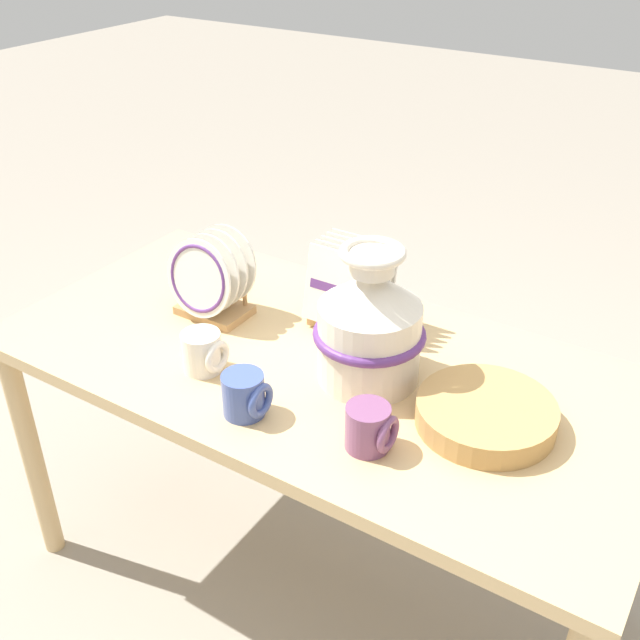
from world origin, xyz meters
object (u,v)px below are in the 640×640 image
(wicker_charger_stack, at_px, (486,414))
(mug_plum_glaze, at_px, (370,428))
(dish_rack_square_plates, at_px, (350,293))
(dish_rack_round_plates, at_px, (210,282))
(mug_cream_glaze, at_px, (204,352))
(mug_cobalt_glaze, at_px, (245,395))
(ceramic_vase, at_px, (369,325))

(wicker_charger_stack, relative_size, mug_plum_glaze, 2.94)
(dish_rack_square_plates, bearing_deg, dish_rack_round_plates, -154.81)
(wicker_charger_stack, relative_size, mug_cream_glaze, 2.94)
(dish_rack_square_plates, height_order, mug_plum_glaze, dish_rack_square_plates)
(dish_rack_round_plates, xyz_separation_m, mug_cobalt_glaze, (0.32, -0.28, -0.05))
(ceramic_vase, bearing_deg, mug_cream_glaze, -152.48)
(mug_cream_glaze, bearing_deg, dish_rack_round_plates, 125.32)
(ceramic_vase, bearing_deg, dish_rack_round_plates, 176.41)
(dish_rack_round_plates, height_order, mug_cream_glaze, dish_rack_round_plates)
(ceramic_vase, xyz_separation_m, dish_rack_square_plates, (-0.15, 0.18, -0.05))
(wicker_charger_stack, bearing_deg, mug_cobalt_glaze, -151.75)
(dish_rack_round_plates, relative_size, wicker_charger_stack, 0.77)
(mug_cobalt_glaze, bearing_deg, mug_plum_glaze, 9.54)
(dish_rack_round_plates, bearing_deg, mug_plum_glaze, -21.52)
(dish_rack_round_plates, relative_size, dish_rack_square_plates, 1.04)
(ceramic_vase, height_order, mug_cream_glaze, ceramic_vase)
(ceramic_vase, distance_m, dish_rack_square_plates, 0.24)
(mug_plum_glaze, bearing_deg, mug_cobalt_glaze, -170.46)
(mug_plum_glaze, relative_size, mug_cobalt_glaze, 1.00)
(dish_rack_square_plates, relative_size, wicker_charger_stack, 0.74)
(ceramic_vase, relative_size, mug_plum_glaze, 3.28)
(mug_cobalt_glaze, bearing_deg, ceramic_vase, 58.79)
(wicker_charger_stack, distance_m, mug_plum_glaze, 0.26)
(mug_plum_glaze, bearing_deg, wicker_charger_stack, 48.65)
(wicker_charger_stack, relative_size, mug_cobalt_glaze, 2.94)
(mug_cream_glaze, height_order, mug_plum_glaze, same)
(dish_rack_round_plates, xyz_separation_m, mug_plum_glaze, (0.60, -0.24, -0.05))
(dish_rack_round_plates, distance_m, mug_cobalt_glaze, 0.43)
(ceramic_vase, xyz_separation_m, mug_cream_glaze, (-0.33, -0.17, -0.09))
(ceramic_vase, xyz_separation_m, wicker_charger_stack, (0.29, -0.01, -0.11))
(wicker_charger_stack, bearing_deg, mug_cream_glaze, -165.65)
(ceramic_vase, distance_m, mug_plum_glaze, 0.26)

